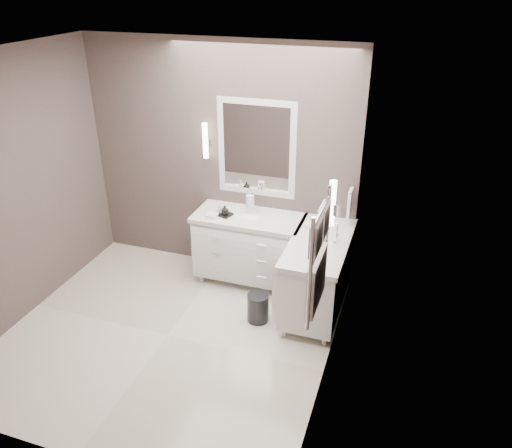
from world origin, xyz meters
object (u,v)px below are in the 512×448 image
(vanity_right, at_px, (318,272))
(waste_bin, at_px, (258,308))
(vanity_back, at_px, (249,244))
(towel_ladder, at_px, (318,263))

(vanity_right, height_order, waste_bin, vanity_right)
(vanity_back, height_order, towel_ladder, towel_ladder)
(vanity_right, relative_size, towel_ladder, 1.38)
(waste_bin, bearing_deg, vanity_back, 115.86)
(waste_bin, bearing_deg, vanity_right, 34.72)
(vanity_back, bearing_deg, vanity_right, -20.38)
(vanity_back, xyz_separation_m, vanity_right, (0.88, -0.33, 0.00))
(vanity_back, distance_m, towel_ladder, 2.16)
(towel_ladder, relative_size, waste_bin, 2.85)
(vanity_back, height_order, vanity_right, same)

